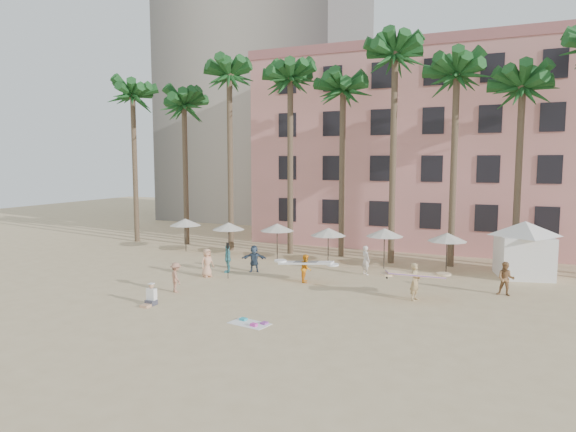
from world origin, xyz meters
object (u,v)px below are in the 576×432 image
(pink_hotel, at_px, (468,151))
(carrier_white, at_px, (306,267))
(cabana, at_px, (524,244))
(carrier_yellow, at_px, (415,280))

(pink_hotel, xyz_separation_m, carrier_white, (-7.36, -19.30, -7.09))
(pink_hotel, height_order, carrier_white, pink_hotel)
(cabana, height_order, carrier_white, cabana)
(cabana, relative_size, carrier_white, 1.65)
(cabana, distance_m, carrier_white, 13.70)
(cabana, bearing_deg, carrier_white, -150.47)
(cabana, bearing_deg, pink_hotel, 109.73)
(pink_hotel, distance_m, cabana, 14.62)
(pink_hotel, bearing_deg, carrier_white, -110.89)
(carrier_white, bearing_deg, carrier_yellow, -12.06)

